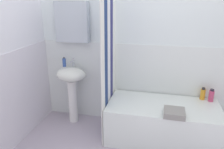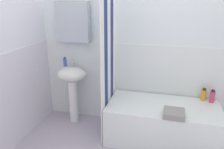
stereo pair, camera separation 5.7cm
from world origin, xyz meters
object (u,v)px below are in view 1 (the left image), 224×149
object	(u,v)px
shampoo_bottle	(211,96)
conditioner_bottle	(203,94)
towel_folded	(174,113)
bathtub	(162,122)
sink	(72,83)
soap_dispenser	(64,62)

from	to	relation	value
shampoo_bottle	conditioner_bottle	distance (m)	0.11
towel_folded	shampoo_bottle	bearing A→B (deg)	46.23
bathtub	conditioner_bottle	xyz separation A→B (m)	(0.51, 0.30, 0.33)
shampoo_bottle	towel_folded	size ratio (longest dim) A/B	0.71
conditioner_bottle	towel_folded	bearing A→B (deg)	-125.22
sink	bathtub	size ratio (longest dim) A/B	0.60
shampoo_bottle	conditioner_bottle	xyz separation A→B (m)	(-0.10, 0.04, -0.00)
bathtub	shampoo_bottle	distance (m)	0.74
conditioner_bottle	soap_dispenser	bearing A→B (deg)	-177.62
sink	conditioner_bottle	size ratio (longest dim) A/B	5.11
soap_dispenser	towel_folded	size ratio (longest dim) A/B	0.59
soap_dispenser	shampoo_bottle	distance (m)	2.09
bathtub	conditioner_bottle	size ratio (longest dim) A/B	8.48
soap_dispenser	towel_folded	xyz separation A→B (m)	(1.57, -0.47, -0.38)
soap_dispenser	bathtub	xyz separation A→B (m)	(1.45, -0.21, -0.67)
shampoo_bottle	conditioner_bottle	bearing A→B (deg)	158.83
towel_folded	sink	bearing A→B (deg)	163.95
sink	bathtub	bearing A→B (deg)	-7.11
bathtub	towel_folded	size ratio (longest dim) A/B	5.86
soap_dispenser	shampoo_bottle	xyz separation A→B (m)	(2.06, 0.04, -0.34)
conditioner_bottle	towel_folded	xyz separation A→B (m)	(-0.39, -0.55, -0.04)
sink	shampoo_bottle	distance (m)	1.94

